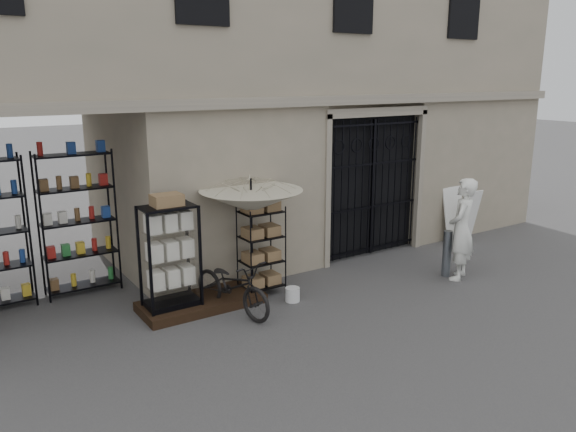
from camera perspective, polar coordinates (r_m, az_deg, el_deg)
ground at (r=9.48m, az=8.83°, el=-9.03°), size 80.00×80.00×0.00m
main_building at (r=12.01m, az=-3.79°, el=17.88°), size 14.00×4.00×9.00m
shop_recess at (r=9.58m, az=-23.77°, el=-0.37°), size 3.00×1.70×3.00m
shop_shelving at (r=10.11m, az=-24.41°, el=-1.19°), size 2.70×0.50×2.50m
iron_gate at (r=11.80m, az=8.06°, el=3.21°), size 2.50×0.21×3.00m
step_platform at (r=9.43m, az=-8.77°, el=-8.65°), size 2.00×0.90×0.15m
display_cabinet at (r=8.95m, az=-11.87°, el=-4.56°), size 0.83×0.53×1.75m
wire_rack at (r=9.67m, az=-2.73°, el=-3.59°), size 0.78×0.64×1.56m
market_umbrella at (r=9.32m, az=-3.77°, el=2.14°), size 1.52×1.55×2.46m
white_bucket at (r=9.52m, az=0.46°, el=-7.97°), size 0.31×0.31×0.24m
bicycle at (r=9.20m, az=-5.62°, el=-9.66°), size 0.79×1.01×1.71m
steel_bollard at (r=11.00m, az=15.84°, el=-3.69°), size 0.19×0.19×0.88m
shopkeeper at (r=11.07m, az=16.86°, el=-6.05°), size 1.54×2.00×0.46m
easel_sign at (r=13.20m, az=17.13°, el=0.03°), size 0.59×0.68×1.23m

